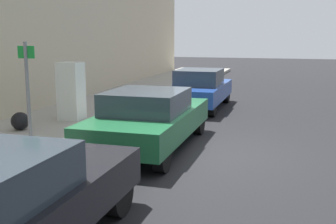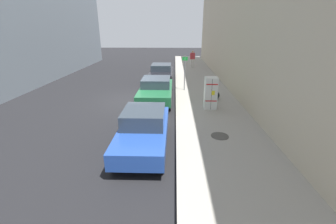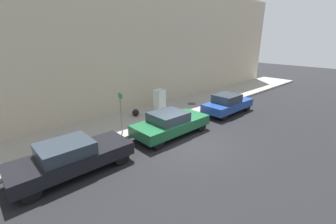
{
  "view_description": "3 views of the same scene",
  "coord_description": "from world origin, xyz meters",
  "px_view_note": "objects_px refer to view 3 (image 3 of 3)",
  "views": [
    {
      "loc": [
        1.75,
        -9.08,
        2.63
      ],
      "look_at": [
        -1.01,
        0.33,
        0.83
      ],
      "focal_mm": 45.0,
      "sensor_mm": 36.0,
      "label": 1
    },
    {
      "loc": [
        -2.49,
        13.17,
        4.2
      ],
      "look_at": [
        -2.22,
        4.09,
        0.8
      ],
      "focal_mm": 24.0,
      "sensor_mm": 36.0,
      "label": 2
    },
    {
      "loc": [
        7.1,
        -8.03,
        5.29
      ],
      "look_at": [
        -1.58,
        -0.0,
        1.32
      ],
      "focal_mm": 24.0,
      "sensor_mm": 36.0,
      "label": 3
    }
  ],
  "objects_px": {
    "street_sign_post": "(121,110)",
    "trash_bag": "(136,113)",
    "parked_sedan_green": "(171,123)",
    "parked_sedan_dark": "(71,157)",
    "parked_hatchback_blue": "(228,104)",
    "discarded_refrigerator": "(160,101)"
  },
  "relations": [
    {
      "from": "parked_sedan_dark",
      "to": "parked_hatchback_blue",
      "type": "relative_size",
      "value": 1.13
    },
    {
      "from": "street_sign_post",
      "to": "trash_bag",
      "type": "height_order",
      "value": "street_sign_post"
    },
    {
      "from": "street_sign_post",
      "to": "parked_hatchback_blue",
      "type": "relative_size",
      "value": 0.56
    },
    {
      "from": "trash_bag",
      "to": "parked_sedan_dark",
      "type": "relative_size",
      "value": 0.1
    },
    {
      "from": "trash_bag",
      "to": "street_sign_post",
      "type": "bearing_deg",
      "value": -50.23
    },
    {
      "from": "parked_sedan_green",
      "to": "trash_bag",
      "type": "bearing_deg",
      "value": 177.99
    },
    {
      "from": "street_sign_post",
      "to": "trash_bag",
      "type": "bearing_deg",
      "value": 129.77
    },
    {
      "from": "discarded_refrigerator",
      "to": "parked_sedan_dark",
      "type": "height_order",
      "value": "discarded_refrigerator"
    },
    {
      "from": "trash_bag",
      "to": "parked_sedan_green",
      "type": "bearing_deg",
      "value": -2.01
    },
    {
      "from": "parked_sedan_dark",
      "to": "trash_bag",
      "type": "bearing_deg",
      "value": 122.63
    },
    {
      "from": "parked_sedan_green",
      "to": "parked_hatchback_blue",
      "type": "height_order",
      "value": "parked_hatchback_blue"
    },
    {
      "from": "discarded_refrigerator",
      "to": "parked_sedan_dark",
      "type": "relative_size",
      "value": 0.36
    },
    {
      "from": "discarded_refrigerator",
      "to": "parked_sedan_green",
      "type": "relative_size",
      "value": 0.37
    },
    {
      "from": "discarded_refrigerator",
      "to": "parked_sedan_dark",
      "type": "xyz_separation_m",
      "value": [
        3.0,
        -7.27,
        -0.29
      ]
    },
    {
      "from": "street_sign_post",
      "to": "parked_hatchback_blue",
      "type": "xyz_separation_m",
      "value": [
        1.79,
        7.7,
        -0.77
      ]
    },
    {
      "from": "parked_hatchback_blue",
      "to": "parked_sedan_dark",
      "type": "bearing_deg",
      "value": -90.0
    },
    {
      "from": "street_sign_post",
      "to": "parked_sedan_green",
      "type": "xyz_separation_m",
      "value": [
        1.79,
        2.04,
        -0.77
      ]
    },
    {
      "from": "parked_sedan_green",
      "to": "street_sign_post",
      "type": "bearing_deg",
      "value": -131.37
    },
    {
      "from": "street_sign_post",
      "to": "parked_sedan_dark",
      "type": "distance_m",
      "value": 3.96
    },
    {
      "from": "parked_hatchback_blue",
      "to": "trash_bag",
      "type": "bearing_deg",
      "value": -122.99
    },
    {
      "from": "discarded_refrigerator",
      "to": "parked_sedan_dark",
      "type": "bearing_deg",
      "value": -67.55
    },
    {
      "from": "parked_hatchback_blue",
      "to": "parked_sedan_green",
      "type": "bearing_deg",
      "value": -90.0
    }
  ]
}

